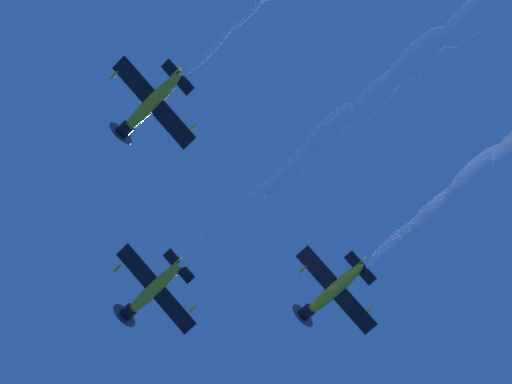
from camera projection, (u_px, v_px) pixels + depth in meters
The scene contains 4 objects.
airplane_lead at pixel (152, 291), 91.21m from camera, with size 6.67×6.76×3.52m.
airplane_left_wingman at pixel (150, 105), 87.64m from camera, with size 6.69×6.76×3.42m.
airplane_right_wingman at pixel (332, 292), 92.47m from camera, with size 6.64×6.78×3.54m.
smoke_trail_lead at pixel (463, 13), 80.72m from camera, with size 33.44×31.85×5.04m.
Camera 1 is at (-41.67, -2.96, 1.55)m, focal length 84.42 mm.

